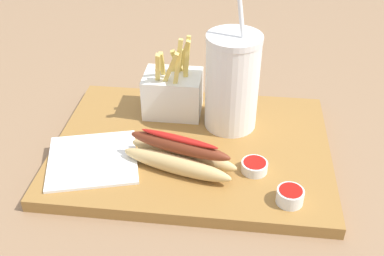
{
  "coord_description": "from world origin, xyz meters",
  "views": [
    {
      "loc": [
        0.07,
        -0.6,
        0.48
      ],
      "look_at": [
        0.0,
        0.0,
        0.05
      ],
      "focal_mm": 43.54,
      "sensor_mm": 36.0,
      "label": 1
    }
  ],
  "objects_px": {
    "soda_cup": "(232,82)",
    "fries_basket": "(173,92)",
    "napkin_stack": "(93,160)",
    "ketchup_cup_2": "(290,196)",
    "hot_dog_1": "(179,156)",
    "ketchup_cup_1": "(254,166)"
  },
  "relations": [
    {
      "from": "ketchup_cup_1",
      "to": "soda_cup",
      "type": "bearing_deg",
      "value": 109.48
    },
    {
      "from": "ketchup_cup_1",
      "to": "ketchup_cup_2",
      "type": "height_order",
      "value": "ketchup_cup_2"
    },
    {
      "from": "ketchup_cup_1",
      "to": "ketchup_cup_2",
      "type": "relative_size",
      "value": 1.05
    },
    {
      "from": "soda_cup",
      "to": "hot_dog_1",
      "type": "relative_size",
      "value": 1.41
    },
    {
      "from": "napkin_stack",
      "to": "fries_basket",
      "type": "bearing_deg",
      "value": 56.14
    },
    {
      "from": "soda_cup",
      "to": "fries_basket",
      "type": "height_order",
      "value": "soda_cup"
    },
    {
      "from": "hot_dog_1",
      "to": "ketchup_cup_2",
      "type": "relative_size",
      "value": 4.78
    },
    {
      "from": "hot_dog_1",
      "to": "ketchup_cup_1",
      "type": "height_order",
      "value": "hot_dog_1"
    },
    {
      "from": "soda_cup",
      "to": "napkin_stack",
      "type": "distance_m",
      "value": 0.26
    },
    {
      "from": "hot_dog_1",
      "to": "ketchup_cup_1",
      "type": "bearing_deg",
      "value": 2.85
    },
    {
      "from": "ketchup_cup_2",
      "to": "hot_dog_1",
      "type": "bearing_deg",
      "value": 160.93
    },
    {
      "from": "soda_cup",
      "to": "hot_dog_1",
      "type": "bearing_deg",
      "value": -118.84
    },
    {
      "from": "hot_dog_1",
      "to": "napkin_stack",
      "type": "xyz_separation_m",
      "value": [
        -0.14,
        0.0,
        -0.02
      ]
    },
    {
      "from": "fries_basket",
      "to": "napkin_stack",
      "type": "height_order",
      "value": "fries_basket"
    },
    {
      "from": "ketchup_cup_1",
      "to": "napkin_stack",
      "type": "distance_m",
      "value": 0.25
    },
    {
      "from": "ketchup_cup_1",
      "to": "napkin_stack",
      "type": "xyz_separation_m",
      "value": [
        -0.25,
        -0.01,
        -0.01
      ]
    },
    {
      "from": "napkin_stack",
      "to": "ketchup_cup_2",
      "type": "bearing_deg",
      "value": -10.69
    },
    {
      "from": "napkin_stack",
      "to": "soda_cup",
      "type": "bearing_deg",
      "value": 31.56
    },
    {
      "from": "soda_cup",
      "to": "fries_basket",
      "type": "xyz_separation_m",
      "value": [
        -0.1,
        0.03,
        -0.04
      ]
    },
    {
      "from": "ketchup_cup_1",
      "to": "ketchup_cup_2",
      "type": "distance_m",
      "value": 0.08
    },
    {
      "from": "soda_cup",
      "to": "ketchup_cup_1",
      "type": "xyz_separation_m",
      "value": [
        0.04,
        -0.12,
        -0.07
      ]
    },
    {
      "from": "soda_cup",
      "to": "hot_dog_1",
      "type": "distance_m",
      "value": 0.16
    }
  ]
}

